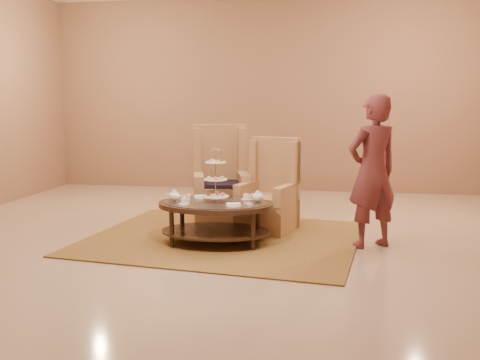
% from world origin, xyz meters
% --- Properties ---
extents(ground, '(8.00, 8.00, 0.00)m').
position_xyz_m(ground, '(0.00, 0.00, 0.00)').
color(ground, tan).
rests_on(ground, ground).
extents(ceiling, '(8.00, 8.00, 0.02)m').
position_xyz_m(ceiling, '(0.00, 0.00, 0.00)').
color(ceiling, silver).
rests_on(ceiling, ground).
extents(wall_back, '(8.00, 0.04, 3.50)m').
position_xyz_m(wall_back, '(0.00, 4.00, 1.75)').
color(wall_back, '#8F654E').
rests_on(wall_back, ground).
extents(rug, '(3.44, 2.98, 0.02)m').
position_xyz_m(rug, '(-0.08, 0.31, 0.01)').
color(rug, olive).
rests_on(rug, ground).
extents(tea_table, '(1.35, 0.95, 1.11)m').
position_xyz_m(tea_table, '(-0.11, 0.04, 0.40)').
color(tea_table, black).
rests_on(tea_table, ground).
extents(armchair_left, '(0.89, 0.91, 1.33)m').
position_xyz_m(armchair_left, '(-0.28, 1.14, 0.45)').
color(armchair_left, '#AD7E51').
rests_on(armchair_left, ground).
extents(armchair_right, '(0.80, 0.82, 1.18)m').
position_xyz_m(armchair_right, '(0.42, 0.84, 0.40)').
color(armchair_right, '#AD7E51').
rests_on(armchair_right, ground).
extents(person, '(0.75, 0.68, 1.72)m').
position_xyz_m(person, '(1.64, 0.23, 0.86)').
color(person, brown).
rests_on(person, ground).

